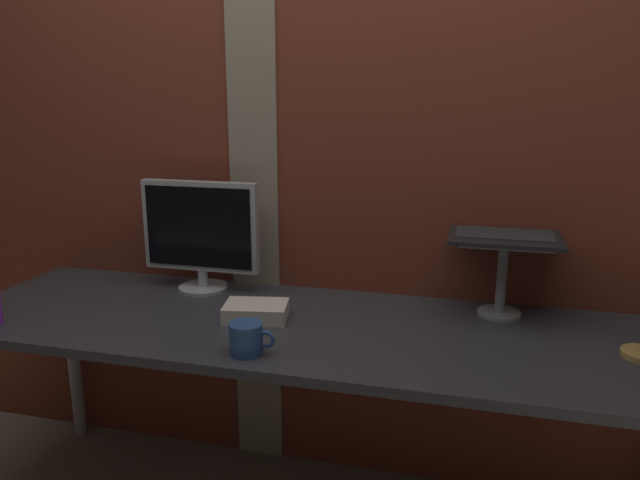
{
  "coord_description": "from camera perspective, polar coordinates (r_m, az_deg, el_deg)",
  "views": [
    {
      "loc": [
        0.57,
        -1.75,
        1.45
      ],
      "look_at": [
        0.09,
        0.08,
        0.98
      ],
      "focal_mm": 34.16,
      "sensor_mm": 36.0,
      "label": 1
    }
  ],
  "objects": [
    {
      "name": "monitor",
      "position": [
        2.24,
        -11.14,
        0.83
      ],
      "size": [
        0.44,
        0.18,
        0.4
      ],
      "color": "#ADB2B7",
      "rests_on": "desk"
    },
    {
      "name": "coffee_mug",
      "position": [
        1.73,
        -6.88,
        -9.15
      ],
      "size": [
        0.13,
        0.09,
        0.09
      ],
      "color": "#2D4C8C",
      "rests_on": "desk"
    },
    {
      "name": "laptop",
      "position": [
        2.08,
        16.94,
        1.85
      ],
      "size": [
        0.35,
        0.34,
        0.2
      ],
      "color": "black",
      "rests_on": "laptop_stand"
    },
    {
      "name": "paper_clutter_stack",
      "position": [
        1.98,
        -6.02,
        -6.66
      ],
      "size": [
        0.22,
        0.17,
        0.05
      ],
      "primitive_type": "cube",
      "rotation": [
        0.0,
        0.0,
        0.19
      ],
      "color": "silver",
      "rests_on": "desk"
    },
    {
      "name": "brick_wall_back",
      "position": [
        2.23,
        -0.2,
        7.9
      ],
      "size": [
        3.35,
        0.16,
        2.43
      ],
      "color": "brown",
      "rests_on": "ground_plane"
    },
    {
      "name": "desk",
      "position": [
        1.96,
        -0.75,
        -9.52
      ],
      "size": [
        2.37,
        0.71,
        0.73
      ],
      "color": "#333338",
      "rests_on": "ground_plane"
    },
    {
      "name": "laptop_stand",
      "position": [
        2.04,
        16.74,
        -2.23
      ],
      "size": [
        0.28,
        0.22,
        0.26
      ],
      "color": "gray",
      "rests_on": "desk"
    }
  ]
}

